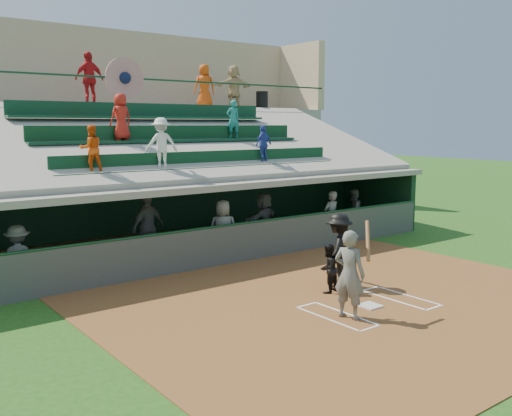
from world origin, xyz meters
TOP-DOWN VIEW (x-y plane):
  - ground at (0.00, 0.00)m, footprint 100.00×100.00m
  - dirt_slab at (0.00, 0.50)m, footprint 11.00×9.00m
  - home_plate at (0.00, 0.00)m, footprint 0.43×0.43m
  - batters_box_chalk at (0.00, 0.00)m, footprint 2.65×1.85m
  - dugout_floor at (0.00, 6.75)m, footprint 16.00×3.50m
  - concourse_slab at (0.00, 13.50)m, footprint 20.00×3.00m
  - grandstand at (-0.01, 10.51)m, footprint 20.40×10.40m
  - batter_at_plate at (-0.90, -0.22)m, footprint 0.93×0.80m
  - catcher at (0.01, 1.31)m, footprint 0.64×0.55m
  - home_umpire at (0.57, 1.52)m, footprint 1.34×1.07m
  - dugout_bench at (0.07, 7.87)m, footprint 16.03×1.94m
  - dugout_player_a at (-5.69, 5.76)m, footprint 1.12×0.79m
  - dugout_player_b at (-1.94, 6.56)m, footprint 1.25×0.83m
  - dugout_player_c at (-0.10, 5.48)m, footprint 1.01×0.88m
  - dugout_player_d at (1.89, 6.11)m, footprint 1.69×1.04m
  - dugout_player_e at (4.10, 5.31)m, footprint 0.64×0.44m
  - dugout_player_f at (6.04, 6.12)m, footprint 0.89×0.79m
  - trash_bin at (7.36, 13.19)m, footprint 0.55×0.55m
  - concourse_staff_a at (-1.01, 12.79)m, footprint 1.21×0.65m
  - concourse_staff_b at (3.84, 12.59)m, footprint 1.02×0.83m
  - concourse_staff_c at (5.66, 13.05)m, footprint 1.84×0.92m

SIDE VIEW (x-z plane):
  - ground at x=0.00m, z-range 0.00..0.00m
  - dirt_slab at x=0.00m, z-range 0.00..0.02m
  - dugout_floor at x=0.00m, z-range 0.00..0.04m
  - batters_box_chalk at x=0.00m, z-range 0.02..0.03m
  - home_plate at x=0.00m, z-range 0.02..0.05m
  - dugout_bench at x=0.07m, z-range 0.04..0.52m
  - catcher at x=0.01m, z-range 0.02..1.17m
  - dugout_player_f at x=6.04m, z-range 0.04..1.59m
  - dugout_player_a at x=-5.69m, z-range 0.04..1.61m
  - dugout_player_e at x=4.10m, z-range 0.04..1.75m
  - dugout_player_c at x=-0.10m, z-range 0.04..1.77m
  - dugout_player_d at x=1.89m, z-range 0.04..1.78m
  - home_umpire at x=0.57m, z-range 0.02..1.83m
  - batter_at_plate at x=-0.90m, z-range -0.04..1.91m
  - dugout_player_b at x=-1.94m, z-range 0.04..2.01m
  - grandstand at x=-0.01m, z-range -1.64..6.16m
  - concourse_slab at x=0.00m, z-range 0.00..4.60m
  - trash_bin at x=7.36m, z-range 4.60..5.42m
  - concourse_staff_b at x=3.84m, z-range 4.60..6.39m
  - concourse_staff_c at x=5.66m, z-range 4.60..6.50m
  - concourse_staff_a at x=-1.01m, z-range 4.60..6.55m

